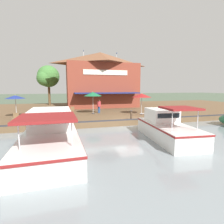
{
  "coord_description": "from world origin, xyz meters",
  "views": [
    {
      "loc": [
        14.97,
        -5.95,
        3.54
      ],
      "look_at": [
        -1.0,
        -1.5,
        1.3
      ],
      "focal_mm": 28.0,
      "sensor_mm": 36.0,
      "label": 1
    }
  ],
  "objects_px": {
    "patio_umbrella_back_row": "(142,95)",
    "waterfront_restaurant": "(101,79)",
    "person_mid_patio": "(99,105)",
    "cafe_chair_facing_river": "(163,109)",
    "motorboat_fourth_along": "(163,127)",
    "patio_umbrella_mid_patio_left": "(93,94)",
    "cafe_chair_far_corner_seat": "(72,110)",
    "patio_umbrella_near_quay_edge": "(15,97)",
    "tree_behind_restaurant": "(47,77)",
    "cafe_chair_mid_patio": "(154,110)",
    "mooring_post": "(131,115)",
    "cafe_chair_under_first_umbrella": "(16,117)",
    "motorboat_mid_row": "(51,134)"
  },
  "relations": [
    {
      "from": "cafe_chair_facing_river",
      "to": "patio_umbrella_back_row",
      "type": "bearing_deg",
      "value": -78.05
    },
    {
      "from": "waterfront_restaurant",
      "to": "tree_behind_restaurant",
      "type": "bearing_deg",
      "value": -116.99
    },
    {
      "from": "waterfront_restaurant",
      "to": "patio_umbrella_back_row",
      "type": "height_order",
      "value": "waterfront_restaurant"
    },
    {
      "from": "mooring_post",
      "to": "tree_behind_restaurant",
      "type": "relative_size",
      "value": 0.12
    },
    {
      "from": "cafe_chair_under_first_umbrella",
      "to": "motorboat_fourth_along",
      "type": "bearing_deg",
      "value": 62.93
    },
    {
      "from": "patio_umbrella_mid_patio_left",
      "to": "cafe_chair_facing_river",
      "type": "xyz_separation_m",
      "value": [
        1.36,
        8.4,
        -1.82
      ]
    },
    {
      "from": "patio_umbrella_near_quay_edge",
      "to": "mooring_post",
      "type": "height_order",
      "value": "patio_umbrella_near_quay_edge"
    },
    {
      "from": "person_mid_patio",
      "to": "motorboat_fourth_along",
      "type": "bearing_deg",
      "value": 15.79
    },
    {
      "from": "cafe_chair_mid_patio",
      "to": "cafe_chair_facing_river",
      "type": "xyz_separation_m",
      "value": [
        -0.51,
        1.45,
        0.0
      ]
    },
    {
      "from": "patio_umbrella_back_row",
      "to": "person_mid_patio",
      "type": "xyz_separation_m",
      "value": [
        -2.42,
        -4.45,
        -1.16
      ]
    },
    {
      "from": "cafe_chair_mid_patio",
      "to": "motorboat_fourth_along",
      "type": "distance_m",
      "value": 8.22
    },
    {
      "from": "patio_umbrella_back_row",
      "to": "cafe_chair_mid_patio",
      "type": "relative_size",
      "value": 2.86
    },
    {
      "from": "cafe_chair_mid_patio",
      "to": "cafe_chair_far_corner_seat",
      "type": "distance_m",
      "value": 9.59
    },
    {
      "from": "cafe_chair_under_first_umbrella",
      "to": "mooring_post",
      "type": "distance_m",
      "value": 10.21
    },
    {
      "from": "patio_umbrella_near_quay_edge",
      "to": "motorboat_fourth_along",
      "type": "distance_m",
      "value": 14.61
    },
    {
      "from": "patio_umbrella_near_quay_edge",
      "to": "cafe_chair_far_corner_seat",
      "type": "xyz_separation_m",
      "value": [
        -0.93,
        5.64,
        -1.61
      ]
    },
    {
      "from": "patio_umbrella_mid_patio_left",
      "to": "cafe_chair_under_first_umbrella",
      "type": "height_order",
      "value": "patio_umbrella_mid_patio_left"
    },
    {
      "from": "cafe_chair_facing_river",
      "to": "cafe_chair_mid_patio",
      "type": "bearing_deg",
      "value": -70.71
    },
    {
      "from": "patio_umbrella_back_row",
      "to": "person_mid_patio",
      "type": "bearing_deg",
      "value": -118.51
    },
    {
      "from": "cafe_chair_under_first_umbrella",
      "to": "mooring_post",
      "type": "bearing_deg",
      "value": 83.84
    },
    {
      "from": "person_mid_patio",
      "to": "patio_umbrella_mid_patio_left",
      "type": "bearing_deg",
      "value": -63.71
    },
    {
      "from": "person_mid_patio",
      "to": "cafe_chair_facing_river",
      "type": "bearing_deg",
      "value": 77.1
    },
    {
      "from": "patio_umbrella_near_quay_edge",
      "to": "cafe_chair_far_corner_seat",
      "type": "height_order",
      "value": "patio_umbrella_near_quay_edge"
    },
    {
      "from": "patio_umbrella_mid_patio_left",
      "to": "cafe_chair_far_corner_seat",
      "type": "height_order",
      "value": "patio_umbrella_mid_patio_left"
    },
    {
      "from": "cafe_chair_facing_river",
      "to": "mooring_post",
      "type": "distance_m",
      "value": 6.59
    },
    {
      "from": "patio_umbrella_near_quay_edge",
      "to": "tree_behind_restaurant",
      "type": "relative_size",
      "value": 0.33
    },
    {
      "from": "waterfront_restaurant",
      "to": "patio_umbrella_near_quay_edge",
      "type": "distance_m",
      "value": 14.28
    },
    {
      "from": "waterfront_restaurant",
      "to": "cafe_chair_mid_patio",
      "type": "height_order",
      "value": "waterfront_restaurant"
    },
    {
      "from": "cafe_chair_facing_river",
      "to": "patio_umbrella_near_quay_edge",
      "type": "bearing_deg",
      "value": -92.78
    },
    {
      "from": "cafe_chair_mid_patio",
      "to": "cafe_chair_far_corner_seat",
      "type": "height_order",
      "value": "same"
    },
    {
      "from": "patio_umbrella_back_row",
      "to": "mooring_post",
      "type": "xyz_separation_m",
      "value": [
        2.86,
        -2.39,
        -1.73
      ]
    },
    {
      "from": "cafe_chair_mid_patio",
      "to": "patio_umbrella_near_quay_edge",
      "type": "bearing_deg",
      "value": -94.99
    },
    {
      "from": "patio_umbrella_back_row",
      "to": "waterfront_restaurant",
      "type": "bearing_deg",
      "value": -166.73
    },
    {
      "from": "cafe_chair_facing_river",
      "to": "tree_behind_restaurant",
      "type": "distance_m",
      "value": 20.71
    },
    {
      "from": "person_mid_patio",
      "to": "motorboat_fourth_along",
      "type": "xyz_separation_m",
      "value": [
        9.72,
        2.75,
        -0.78
      ]
    },
    {
      "from": "waterfront_restaurant",
      "to": "motorboat_fourth_along",
      "type": "xyz_separation_m",
      "value": [
        17.88,
        0.79,
        -4.24
      ]
    },
    {
      "from": "waterfront_restaurant",
      "to": "cafe_chair_mid_patio",
      "type": "relative_size",
      "value": 13.47
    },
    {
      "from": "cafe_chair_mid_patio",
      "to": "person_mid_patio",
      "type": "bearing_deg",
      "value": -110.05
    },
    {
      "from": "tree_behind_restaurant",
      "to": "cafe_chair_facing_river",
      "type": "bearing_deg",
      "value": 44.99
    },
    {
      "from": "waterfront_restaurant",
      "to": "cafe_chair_facing_river",
      "type": "distance_m",
      "value": 12.09
    },
    {
      "from": "cafe_chair_facing_river",
      "to": "tree_behind_restaurant",
      "type": "bearing_deg",
      "value": -135.01
    },
    {
      "from": "patio_umbrella_near_quay_edge",
      "to": "cafe_chair_far_corner_seat",
      "type": "distance_m",
      "value": 5.94
    },
    {
      "from": "cafe_chair_facing_river",
      "to": "motorboat_fourth_along",
      "type": "distance_m",
      "value": 9.35
    },
    {
      "from": "patio_umbrella_mid_patio_left",
      "to": "cafe_chair_mid_patio",
      "type": "relative_size",
      "value": 3.04
    },
    {
      "from": "patio_umbrella_back_row",
      "to": "mooring_post",
      "type": "relative_size",
      "value": 2.82
    },
    {
      "from": "waterfront_restaurant",
      "to": "patio_umbrella_near_quay_edge",
      "type": "bearing_deg",
      "value": -49.72
    },
    {
      "from": "waterfront_restaurant",
      "to": "cafe_chair_mid_patio",
      "type": "xyz_separation_m",
      "value": [
        10.41,
        4.22,
        -3.98
      ]
    },
    {
      "from": "person_mid_patio",
      "to": "motorboat_mid_row",
      "type": "bearing_deg",
      "value": -26.16
    },
    {
      "from": "patio_umbrella_mid_patio_left",
      "to": "person_mid_patio",
      "type": "relative_size",
      "value": 1.6
    },
    {
      "from": "patio_umbrella_mid_patio_left",
      "to": "waterfront_restaurant",
      "type": "bearing_deg",
      "value": 162.26
    }
  ]
}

